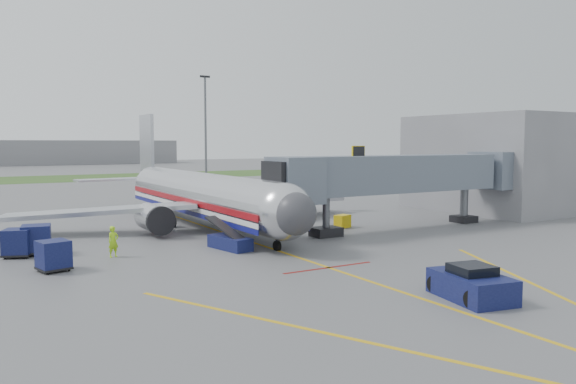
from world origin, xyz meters
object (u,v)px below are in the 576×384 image
airliner (201,195)px  pushback_tug (472,285)px  belt_loader (230,242)px  ramp_worker (113,242)px

airliner → pushback_tug: size_ratio=8.49×
belt_loader → ramp_worker: bearing=169.9°
airliner → ramp_worker: bearing=-134.9°
airliner → ramp_worker: airliner is taller
airliner → pushback_tug: bearing=-86.1°
belt_loader → airliner: bearing=77.4°
pushback_tug → belt_loader: (-4.42, 16.69, -0.16)m
ramp_worker → pushback_tug: bearing=-75.7°
belt_loader → ramp_worker: belt_loader is taller
airliner → ramp_worker: size_ratio=18.29×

